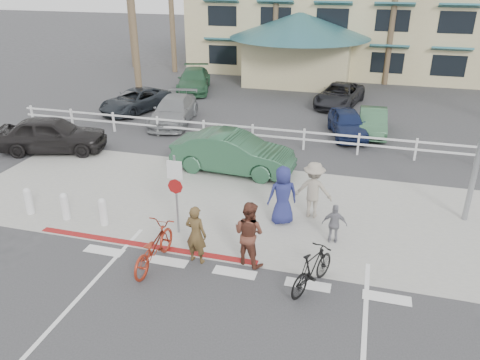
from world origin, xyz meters
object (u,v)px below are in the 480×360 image
(bike_black, at_px, (312,269))
(bike_red, at_px, (153,247))
(sign_post, at_px, (176,191))
(car_white_sedan, at_px, (233,153))
(car_red_compact, at_px, (52,134))

(bike_black, bearing_deg, bike_red, 26.34)
(sign_post, distance_m, bike_black, 4.78)
(bike_red, bearing_deg, bike_black, -175.78)
(sign_post, distance_m, bike_red, 2.02)
(sign_post, bearing_deg, bike_red, -89.17)
(bike_red, bearing_deg, car_white_sedan, -90.03)
(car_red_compact, bearing_deg, sign_post, -138.46)
(car_red_compact, bearing_deg, bike_black, -134.75)
(bike_red, xyz_separation_m, car_white_sedan, (0.27, 6.91, 0.23))
(bike_black, distance_m, car_white_sedan, 7.91)
(bike_red, height_order, car_white_sedan, car_white_sedan)
(bike_black, bearing_deg, car_red_compact, -4.01)
(sign_post, xyz_separation_m, bike_red, (0.03, -1.82, -0.87))
(bike_red, bearing_deg, sign_post, -86.93)
(car_white_sedan, distance_m, car_red_compact, 8.44)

